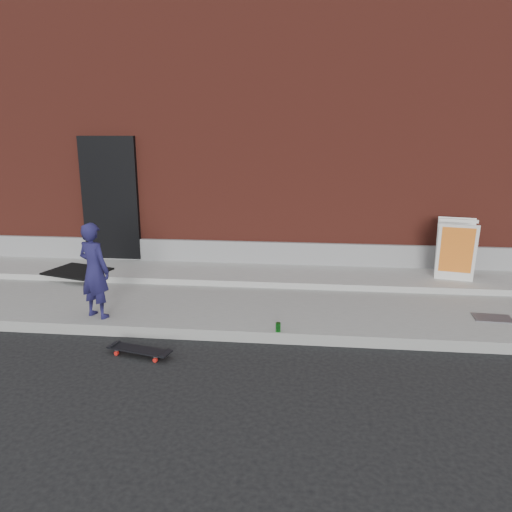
# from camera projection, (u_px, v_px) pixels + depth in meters

# --- Properties ---
(ground) EXTENTS (80.00, 80.00, 0.00)m
(ground) POSITION_uv_depth(u_px,v_px,m) (223.00, 342.00, 6.40)
(ground) COLOR black
(ground) RESTS_ON ground
(sidewalk) EXTENTS (20.00, 3.00, 0.15)m
(sidewalk) POSITION_uv_depth(u_px,v_px,m) (240.00, 298.00, 7.82)
(sidewalk) COLOR gray
(sidewalk) RESTS_ON ground
(apron) EXTENTS (20.00, 1.20, 0.10)m
(apron) POSITION_uv_depth(u_px,v_px,m) (247.00, 274.00, 8.66)
(apron) COLOR gray
(apron) RESTS_ON sidewalk
(building) EXTENTS (20.00, 8.10, 5.00)m
(building) POSITION_uv_depth(u_px,v_px,m) (270.00, 135.00, 12.51)
(building) COLOR #5B2219
(building) RESTS_ON ground
(child) EXTENTS (0.56, 0.47, 1.31)m
(child) POSITION_uv_depth(u_px,v_px,m) (94.00, 270.00, 6.69)
(child) COLOR #191741
(child) RESTS_ON sidewalk
(skateboard) EXTENTS (0.80, 0.38, 0.09)m
(skateboard) POSITION_uv_depth(u_px,v_px,m) (139.00, 350.00, 5.98)
(skateboard) COLOR #B61812
(skateboard) RESTS_ON ground
(pizza_sign) EXTENTS (0.73, 0.81, 0.99)m
(pizza_sign) POSITION_uv_depth(u_px,v_px,m) (456.00, 249.00, 8.10)
(pizza_sign) COLOR silver
(pizza_sign) RESTS_ON apron
(soda_can) EXTENTS (0.08, 0.08, 0.12)m
(soda_can) POSITION_uv_depth(u_px,v_px,m) (278.00, 327.00, 6.32)
(soda_can) COLOR #1A8322
(soda_can) RESTS_ON sidewalk
(doormat) EXTENTS (1.14, 1.02, 0.03)m
(doormat) POSITION_uv_depth(u_px,v_px,m) (77.00, 271.00, 8.59)
(doormat) COLOR black
(doormat) RESTS_ON apron
(utility_plate) EXTENTS (0.51, 0.34, 0.01)m
(utility_plate) POSITION_uv_depth(u_px,v_px,m) (493.00, 318.00, 6.76)
(utility_plate) COLOR #59585E
(utility_plate) RESTS_ON sidewalk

